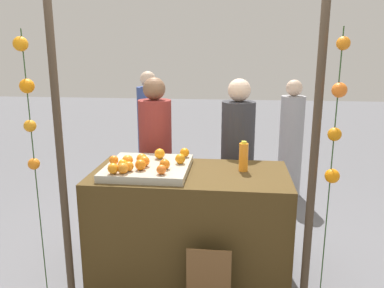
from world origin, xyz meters
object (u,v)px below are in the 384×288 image
object	(u,v)px
orange_1	(185,153)
juice_bottle	(244,157)
vendor_right	(237,166)
vendor_left	(156,164)
stall_counter	(190,224)
orange_0	(114,160)
chalkboard_sign	(209,284)

from	to	relation	value
orange_1	juice_bottle	world-z (taller)	juice_bottle
juice_bottle	vendor_right	size ratio (longest dim) A/B	0.15
vendor_left	stall_counter	bearing A→B (deg)	-58.67
juice_bottle	orange_0	bearing A→B (deg)	-172.46
juice_bottle	vendor_right	world-z (taller)	vendor_right
chalkboard_sign	vendor_right	bearing A→B (deg)	81.39
orange_0	chalkboard_sign	size ratio (longest dim) A/B	0.14
orange_1	vendor_left	size ratio (longest dim) A/B	0.05
orange_1	vendor_right	bearing A→B (deg)	46.91
stall_counter	chalkboard_sign	size ratio (longest dim) A/B	2.96
stall_counter	juice_bottle	distance (m)	0.73
stall_counter	vendor_left	bearing A→B (deg)	121.33
orange_1	chalkboard_sign	bearing A→B (deg)	-70.65
chalkboard_sign	orange_0	bearing A→B (deg)	149.27
stall_counter	orange_1	bearing A→B (deg)	107.75
orange_0	vendor_right	bearing A→B (deg)	37.84
chalkboard_sign	vendor_right	world-z (taller)	vendor_right
chalkboard_sign	stall_counter	bearing A→B (deg)	110.02
stall_counter	chalkboard_sign	bearing A→B (deg)	-69.98
chalkboard_sign	orange_1	bearing A→B (deg)	109.35
stall_counter	vendor_right	xyz separation A→B (m)	(0.39, 0.73, 0.30)
orange_1	vendor_right	size ratio (longest dim) A/B	0.05
juice_bottle	vendor_left	size ratio (longest dim) A/B	0.15
orange_0	juice_bottle	size ratio (longest dim) A/B	0.30
orange_0	vendor_right	xyz separation A→B (m)	(1.01, 0.78, -0.26)
stall_counter	vendor_left	xyz separation A→B (m)	(-0.43, 0.71, 0.30)
stall_counter	orange_1	world-z (taller)	orange_1
orange_1	chalkboard_sign	world-z (taller)	orange_1
vendor_right	chalkboard_sign	bearing A→B (deg)	-98.61
orange_1	chalkboard_sign	size ratio (longest dim) A/B	0.15
orange_0	juice_bottle	bearing A→B (deg)	7.54
orange_0	vendor_right	size ratio (longest dim) A/B	0.05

